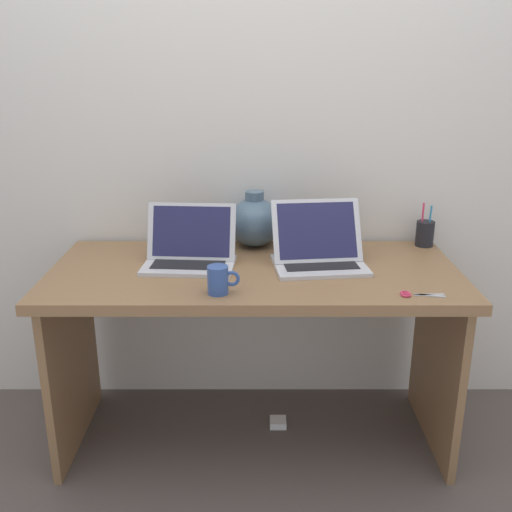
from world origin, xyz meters
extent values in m
plane|color=#564C47|center=(0.00, 0.00, 0.00)|extent=(6.00, 6.00, 0.00)
cube|color=silver|center=(0.00, 0.39, 1.20)|extent=(4.40, 0.04, 2.40)
cube|color=olive|center=(0.00, 0.00, 0.73)|extent=(1.54, 0.69, 0.04)
cube|color=olive|center=(-0.73, 0.00, 0.35)|extent=(0.03, 0.59, 0.71)
cube|color=olive|center=(0.73, 0.00, 0.35)|extent=(0.03, 0.59, 0.71)
cube|color=silver|center=(-0.25, 0.01, 0.76)|extent=(0.36, 0.25, 0.01)
cube|color=black|center=(-0.25, 0.01, 0.77)|extent=(0.28, 0.16, 0.00)
cube|color=silver|center=(-0.24, 0.09, 0.87)|extent=(0.35, 0.11, 0.21)
cube|color=#23234C|center=(-0.24, 0.09, 0.87)|extent=(0.30, 0.10, 0.19)
cube|color=silver|center=(0.25, 0.01, 0.76)|extent=(0.37, 0.30, 0.01)
cube|color=black|center=(0.25, 0.01, 0.77)|extent=(0.29, 0.19, 0.00)
cube|color=silver|center=(0.24, 0.08, 0.87)|extent=(0.35, 0.17, 0.22)
cube|color=#23234C|center=(0.24, 0.08, 0.87)|extent=(0.31, 0.15, 0.20)
ellipsoid|color=slate|center=(0.00, 0.29, 0.85)|extent=(0.22, 0.22, 0.20)
cylinder|color=slate|center=(0.00, 0.29, 0.96)|extent=(0.08, 0.08, 0.04)
cylinder|color=#335199|center=(-0.12, -0.24, 0.80)|extent=(0.07, 0.07, 0.10)
torus|color=#335199|center=(-0.07, -0.24, 0.80)|extent=(0.05, 0.01, 0.05)
cylinder|color=black|center=(0.72, 0.28, 0.80)|extent=(0.08, 0.08, 0.11)
cylinder|color=#D83359|center=(0.70, 0.29, 0.86)|extent=(0.01, 0.03, 0.15)
cylinder|color=#338CBF|center=(0.73, 0.28, 0.85)|extent=(0.01, 0.03, 0.14)
cube|color=#B7B7BC|center=(0.59, -0.26, 0.75)|extent=(0.10, 0.02, 0.00)
cube|color=#B7B7BC|center=(0.59, -0.27, 0.75)|extent=(0.10, 0.03, 0.00)
torus|color=#D83359|center=(0.51, -0.27, 0.75)|extent=(0.03, 0.04, 0.01)
torus|color=#D83359|center=(0.51, -0.25, 0.75)|extent=(0.03, 0.04, 0.01)
cube|color=white|center=(0.10, 0.08, 0.01)|extent=(0.07, 0.07, 0.03)
camera|label=1|loc=(0.01, -2.07, 1.51)|focal=41.08mm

